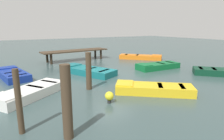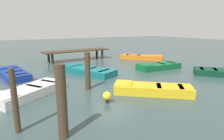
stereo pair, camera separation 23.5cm
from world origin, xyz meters
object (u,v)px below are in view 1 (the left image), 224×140
Objects in this scene: rowboat_dark_green at (218,72)px; mooring_piling_near_left at (19,102)px; rowboat_yellow at (153,89)px; mooring_piling_mid_right at (89,71)px; dock_segment at (75,51)px; rowboat_orange at (141,57)px; rowboat_white at (30,92)px; mooring_piling_mid_left at (67,103)px; rowboat_blue at (12,74)px; marker_buoy at (109,96)px; rowboat_teal at (87,71)px; rowboat_green at (158,66)px.

mooring_piling_near_left is (-11.65, -1.05, 0.75)m from rowboat_dark_green.
mooring_piling_mid_right is (-2.33, 2.10, 0.71)m from rowboat_yellow.
dock_segment is at bearing 167.62° from rowboat_dark_green.
dock_segment reaches higher than rowboat_yellow.
rowboat_dark_green and rowboat_orange have the same top height.
rowboat_white is at bearing -127.19° from dock_segment.
rowboat_yellow is 3.21m from mooring_piling_mid_right.
rowboat_yellow is (4.99, -2.47, -0.00)m from rowboat_white.
mooring_piling_mid_left is at bearing -89.80° from rowboat_orange.
rowboat_blue is 1.87× the size of mooring_piling_mid_right.
rowboat_orange is 7.56× the size of marker_buoy.
rowboat_blue is 0.95× the size of rowboat_orange.
rowboat_teal is at bearing 67.70° from mooring_piling_mid_right.
rowboat_white is at bearing 95.46° from mooring_piling_mid_left.
rowboat_white is at bearing 11.54° from rowboat_green.
rowboat_teal is at bearing -118.55° from rowboat_blue.
rowboat_blue and rowboat_teal have the same top height.
rowboat_orange is (5.57, -2.58, -0.62)m from dock_segment.
rowboat_yellow is at bearing 6.00° from mooring_piling_near_left.
mooring_piling_mid_right reaches higher than rowboat_orange.
marker_buoy is at bearing -88.06° from rowboat_orange.
mooring_piling_near_left is 0.92× the size of mooring_piling_mid_left.
rowboat_orange is 13.88m from mooring_piling_mid_left.
rowboat_blue is 1.65× the size of mooring_piling_mid_left.
mooring_piling_near_left is at bearing 116.45° from rowboat_teal.
rowboat_white is (0.42, -4.05, 0.00)m from rowboat_blue.
mooring_piling_mid_right is at bearing 133.06° from rowboat_teal.
rowboat_dark_green is at bearing 123.55° from rowboat_green.
rowboat_yellow is 7.12× the size of marker_buoy.
rowboat_yellow and rowboat_orange have the same top height.
rowboat_orange is (6.74, 2.70, -0.00)m from rowboat_teal.
mooring_piling_near_left is at bearing 45.16° from rowboat_yellow.
marker_buoy is (2.25, 1.59, -0.76)m from mooring_piling_mid_left.
rowboat_white is 2.78m from mooring_piling_mid_right.
rowboat_white is 4.69m from rowboat_teal.
rowboat_yellow is at bearing 119.73° from rowboat_white.
rowboat_blue is at bearing 47.01° from rowboat_teal.
rowboat_blue is 7.16m from marker_buoy.
mooring_piling_near_left is (-9.66, -4.41, 0.75)m from rowboat_green.
marker_buoy is (2.63, -2.42, 0.07)m from rowboat_white.
rowboat_orange is at bearing 172.65° from rowboat_white.
rowboat_teal and rowboat_dark_green have the same top height.
rowboat_yellow is at bearing -42.02° from mooring_piling_mid_right.
rowboat_green is at bearing -116.26° from rowboat_blue.
rowboat_white is at bearing -105.54° from rowboat_orange.
rowboat_yellow is 4.92m from mooring_piling_mid_left.
rowboat_dark_green is at bearing 2.79° from marker_buoy.
marker_buoy is at bearing -130.27° from rowboat_dark_green.
rowboat_dark_green is (5.88, -9.92, -0.62)m from dock_segment.
mooring_piling_mid_left is at bearing -122.36° from rowboat_dark_green.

